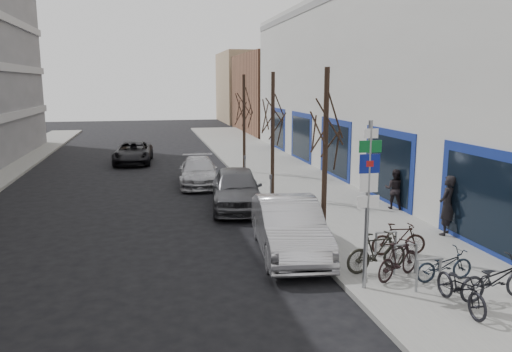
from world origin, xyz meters
name	(u,v)px	position (x,y,z in m)	size (l,w,h in m)	color
ground	(268,302)	(0.00, 0.00, 0.00)	(120.00, 120.00, 0.00)	black
sidewalk_east	(314,196)	(4.50, 10.00, 0.07)	(5.00, 70.00, 0.15)	slate
commercial_building	(483,84)	(17.00, 16.00, 5.00)	(20.00, 32.00, 10.00)	#B7B7B2
brick_building_far	(300,93)	(13.00, 40.00, 4.00)	(12.00, 14.00, 8.00)	brown
tan_building_far	(270,87)	(13.50, 55.00, 4.50)	(13.00, 12.00, 9.00)	#937A5B
highway_sign_pole	(368,195)	(2.40, -0.01, 2.46)	(0.55, 0.10, 4.20)	gray
bike_rack	(405,255)	(3.80, 0.60, 0.66)	(0.66, 2.26, 0.83)	gray
tree_near	(326,115)	(2.60, 3.50, 4.10)	(1.80, 1.80, 5.50)	black
tree_mid	(273,106)	(2.60, 10.00, 4.10)	(1.80, 1.80, 5.50)	black
tree_far	(244,100)	(2.60, 16.50, 4.10)	(1.80, 1.80, 5.50)	black
meter_front	(315,224)	(2.15, 3.00, 0.92)	(0.10, 0.08, 1.27)	gray
meter_mid	(271,187)	(2.15, 8.50, 0.92)	(0.10, 0.08, 1.27)	gray
meter_back	(245,165)	(2.15, 14.00, 0.92)	(0.10, 0.08, 1.27)	gray
bike_near_left	(462,284)	(3.99, -1.50, 0.70)	(0.55, 1.82, 1.11)	black
bike_near_right	(398,259)	(3.48, 0.37, 0.65)	(0.49, 1.66, 1.01)	black
bike_mid_curb	(444,262)	(4.53, -0.01, 0.63)	(0.48, 1.58, 0.96)	black
bike_mid_inner	(377,252)	(3.15, 0.92, 0.70)	(0.54, 1.80, 1.09)	black
bike_far_curb	(496,275)	(5.03, -1.26, 0.73)	(0.58, 1.91, 1.16)	black
bike_far_inner	(399,239)	(4.33, 1.96, 0.64)	(0.48, 1.60, 0.97)	black
parked_car_front	(289,227)	(1.40, 3.15, 0.83)	(1.76, 5.04, 1.66)	#A9A9AE
parked_car_mid	(236,188)	(0.82, 8.90, 0.84)	(1.97, 4.90, 1.67)	#49494E
parked_car_back	(199,172)	(-0.20, 14.02, 0.68)	(1.89, 4.66, 1.35)	#A8A8AD
lane_car	(133,153)	(-3.59, 21.81, 0.68)	(2.26, 4.90, 1.36)	black
pedestrian_near	(447,205)	(6.80, 3.47, 1.13)	(0.72, 0.47, 1.96)	black
pedestrian_far	(395,189)	(6.80, 7.00, 0.95)	(0.59, 0.40, 1.60)	black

